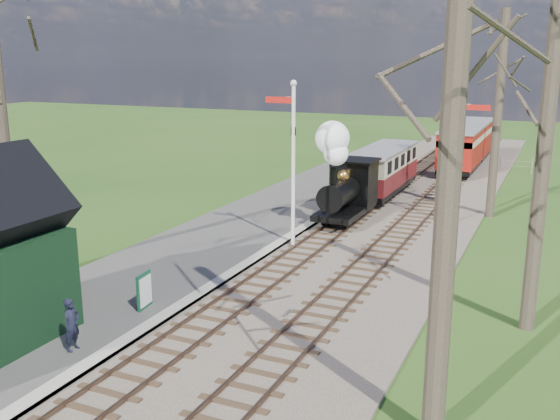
{
  "coord_description": "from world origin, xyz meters",
  "views": [
    {
      "loc": [
        8.21,
        -4.68,
        7.03
      ],
      "look_at": [
        -0.92,
        15.31,
        1.6
      ],
      "focal_mm": 40.0,
      "sensor_mm": 36.0,
      "label": 1
    }
  ],
  "objects_px": {
    "sign_board": "(144,291)",
    "person": "(72,325)",
    "red_carriage_b": "(473,139)",
    "semaphore_near": "(292,152)",
    "coach": "(383,168)",
    "red_carriage_a": "(461,150)",
    "semaphore_far": "(462,147)",
    "locomotive": "(345,179)"
  },
  "relations": [
    {
      "from": "semaphore_far",
      "to": "person",
      "type": "xyz_separation_m",
      "value": [
        -6.34,
        -16.29,
        -2.5
      ]
    },
    {
      "from": "semaphore_near",
      "to": "red_carriage_a",
      "type": "bearing_deg",
      "value": 79.32
    },
    {
      "from": "red_carriage_a",
      "to": "red_carriage_b",
      "type": "distance_m",
      "value": 5.5
    },
    {
      "from": "coach",
      "to": "red_carriage_a",
      "type": "bearing_deg",
      "value": 71.79
    },
    {
      "from": "semaphore_far",
      "to": "coach",
      "type": "height_order",
      "value": "semaphore_far"
    },
    {
      "from": "person",
      "to": "red_carriage_a",
      "type": "bearing_deg",
      "value": -9.74
    },
    {
      "from": "semaphore_far",
      "to": "red_carriage_b",
      "type": "xyz_separation_m",
      "value": [
        -1.77,
        17.36,
        -1.8
      ]
    },
    {
      "from": "locomotive",
      "to": "coach",
      "type": "relative_size",
      "value": 0.63
    },
    {
      "from": "locomotive",
      "to": "red_carriage_b",
      "type": "xyz_separation_m",
      "value": [
        2.61,
        19.46,
        -0.47
      ]
    },
    {
      "from": "red_carriage_a",
      "to": "sign_board",
      "type": "distance_m",
      "value": 25.75
    },
    {
      "from": "locomotive",
      "to": "person",
      "type": "relative_size",
      "value": 3.37
    },
    {
      "from": "semaphore_far",
      "to": "sign_board",
      "type": "height_order",
      "value": "semaphore_far"
    },
    {
      "from": "locomotive",
      "to": "sign_board",
      "type": "xyz_separation_m",
      "value": [
        -1.95,
        -11.37,
        -1.32
      ]
    },
    {
      "from": "locomotive",
      "to": "red_carriage_b",
      "type": "height_order",
      "value": "locomotive"
    },
    {
      "from": "locomotive",
      "to": "person",
      "type": "xyz_separation_m",
      "value": [
        -1.95,
        -14.19,
        -1.17
      ]
    },
    {
      "from": "locomotive",
      "to": "red_carriage_a",
      "type": "xyz_separation_m",
      "value": [
        2.61,
        13.96,
        -0.47
      ]
    },
    {
      "from": "red_carriage_b",
      "to": "person",
      "type": "relative_size",
      "value": 4.1
    },
    {
      "from": "semaphore_near",
      "to": "red_carriage_b",
      "type": "xyz_separation_m",
      "value": [
        3.37,
        23.36,
        -2.07
      ]
    },
    {
      "from": "locomotive",
      "to": "person",
      "type": "height_order",
      "value": "locomotive"
    },
    {
      "from": "coach",
      "to": "red_carriage_b",
      "type": "relative_size",
      "value": 1.31
    },
    {
      "from": "sign_board",
      "to": "person",
      "type": "distance_m",
      "value": 2.82
    },
    {
      "from": "sign_board",
      "to": "person",
      "type": "relative_size",
      "value": 0.78
    },
    {
      "from": "locomotive",
      "to": "coach",
      "type": "xyz_separation_m",
      "value": [
        0.01,
        6.06,
        -0.54
      ]
    },
    {
      "from": "locomotive",
      "to": "person",
      "type": "bearing_deg",
      "value": -97.82
    },
    {
      "from": "semaphore_near",
      "to": "person",
      "type": "bearing_deg",
      "value": -96.61
    },
    {
      "from": "semaphore_near",
      "to": "semaphore_far",
      "type": "relative_size",
      "value": 1.09
    },
    {
      "from": "red_carriage_a",
      "to": "red_carriage_b",
      "type": "height_order",
      "value": "same"
    },
    {
      "from": "person",
      "to": "locomotive",
      "type": "bearing_deg",
      "value": -8.37
    },
    {
      "from": "semaphore_near",
      "to": "coach",
      "type": "relative_size",
      "value": 0.89
    },
    {
      "from": "semaphore_near",
      "to": "sign_board",
      "type": "height_order",
      "value": "semaphore_near"
    },
    {
      "from": "semaphore_near",
      "to": "red_carriage_a",
      "type": "height_order",
      "value": "semaphore_near"
    },
    {
      "from": "locomotive",
      "to": "person",
      "type": "distance_m",
      "value": 14.37
    },
    {
      "from": "semaphore_near",
      "to": "red_carriage_a",
      "type": "distance_m",
      "value": 18.29
    },
    {
      "from": "semaphore_far",
      "to": "sign_board",
      "type": "distance_m",
      "value": 15.12
    },
    {
      "from": "semaphore_far",
      "to": "sign_board",
      "type": "relative_size",
      "value": 5.64
    },
    {
      "from": "red_carriage_a",
      "to": "sign_board",
      "type": "xyz_separation_m",
      "value": [
        -4.56,
        -25.33,
        -0.85
      ]
    },
    {
      "from": "red_carriage_b",
      "to": "sign_board",
      "type": "distance_m",
      "value": 31.18
    },
    {
      "from": "semaphore_far",
      "to": "locomotive",
      "type": "xyz_separation_m",
      "value": [
        -4.39,
        -2.11,
        -1.33
      ]
    },
    {
      "from": "locomotive",
      "to": "coach",
      "type": "bearing_deg",
      "value": 89.89
    },
    {
      "from": "semaphore_near",
      "to": "semaphore_far",
      "type": "xyz_separation_m",
      "value": [
        5.14,
        6.0,
        -0.27
      ]
    },
    {
      "from": "semaphore_near",
      "to": "red_carriage_a",
      "type": "relative_size",
      "value": 1.17
    },
    {
      "from": "semaphore_near",
      "to": "person",
      "type": "xyz_separation_m",
      "value": [
        -1.19,
        -10.29,
        -2.77
      ]
    }
  ]
}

